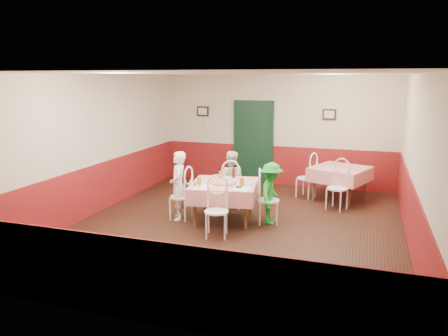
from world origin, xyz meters
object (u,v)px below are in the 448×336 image
(wallet, at_px, (239,187))
(chair_second_b, at_px, (337,189))
(chair_left, at_px, (181,197))
(glass_b, at_px, (242,182))
(chair_right, at_px, (268,200))
(second_table, at_px, (340,184))
(chair_second_a, at_px, (306,178))
(pizza, at_px, (223,183))
(chair_far, at_px, (230,188))
(glass_a, at_px, (199,181))
(beer_bottle, at_px, (233,172))
(diner_far, at_px, (231,180))
(diner_left, at_px, (178,186))
(main_table, at_px, (224,202))
(diner_right, at_px, (271,193))
(chair_near, at_px, (216,212))
(glass_c, at_px, (221,175))

(wallet, bearing_deg, chair_second_b, 37.13)
(chair_left, xyz_separation_m, glass_b, (1.23, -0.01, 0.39))
(chair_left, bearing_deg, glass_b, 92.60)
(chair_left, xyz_separation_m, chair_right, (1.68, 0.28, 0.00))
(second_table, relative_size, chair_second_a, 1.24)
(pizza, xyz_separation_m, glass_b, (0.39, -0.11, 0.06))
(chair_far, xyz_separation_m, glass_a, (-0.23, -1.17, 0.39))
(chair_right, xyz_separation_m, chair_second_a, (0.42, 2.09, 0.00))
(chair_far, relative_size, chair_second_a, 1.00)
(beer_bottle, xyz_separation_m, diner_far, (-0.20, 0.45, -0.27))
(second_table, xyz_separation_m, glass_a, (-2.38, -2.57, 0.46))
(chair_second_a, distance_m, beer_bottle, 2.20)
(beer_bottle, xyz_separation_m, diner_left, (-0.94, -0.59, -0.21))
(beer_bottle, height_order, diner_far, diner_far)
(second_table, xyz_separation_m, pizza, (-2.01, -2.27, 0.40))
(chair_second_a, distance_m, pizza, 2.62)
(chair_second_a, height_order, beer_bottle, beer_bottle)
(main_table, height_order, chair_left, chair_left)
(second_table, relative_size, chair_right, 1.24)
(chair_right, bearing_deg, diner_right, -95.00)
(beer_bottle, xyz_separation_m, diner_right, (0.83, -0.29, -0.29))
(wallet, distance_m, diner_right, 0.69)
(chair_near, height_order, diner_left, diner_left)
(chair_left, relative_size, chair_second_b, 1.00)
(glass_a, bearing_deg, chair_second_a, 57.52)
(diner_left, bearing_deg, glass_c, 102.87)
(chair_near, relative_size, chair_second_a, 1.00)
(glass_a, xyz_separation_m, glass_b, (0.77, 0.19, -0.00))
(chair_far, relative_size, glass_a, 5.88)
(beer_bottle, height_order, diner_left, diner_left)
(chair_left, height_order, diner_right, diner_right)
(second_table, distance_m, glass_b, 2.91)
(chair_second_b, distance_m, diner_right, 1.75)
(chair_left, bearing_deg, wallet, 87.30)
(chair_near, height_order, pizza, chair_near)
(chair_second_b, bearing_deg, beer_bottle, -130.68)
(beer_bottle, bearing_deg, diner_far, 114.31)
(chair_left, xyz_separation_m, beer_bottle, (0.89, 0.58, 0.43))
(pizza, xyz_separation_m, glass_c, (-0.19, 0.41, 0.06))
(chair_right, relative_size, beer_bottle, 3.76)
(pizza, relative_size, diner_far, 0.37)
(chair_left, height_order, pizza, chair_left)
(chair_left, bearing_deg, diner_right, 102.47)
(second_table, relative_size, diner_right, 0.95)
(glass_b, xyz_separation_m, diner_left, (-1.28, -0.00, -0.16))
(diner_far, bearing_deg, diner_left, 44.93)
(chair_right, bearing_deg, chair_second_a, -25.95)
(pizza, xyz_separation_m, diner_right, (0.89, 0.19, -0.19))
(chair_near, bearing_deg, main_table, 86.35)
(second_table, height_order, chair_left, chair_left)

